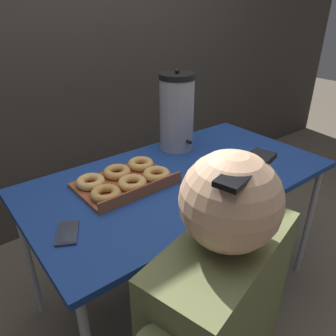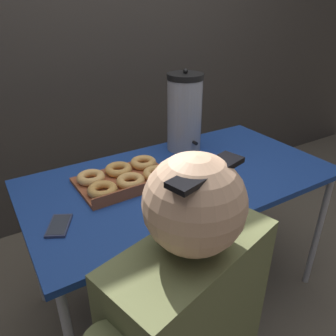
# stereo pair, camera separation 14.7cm
# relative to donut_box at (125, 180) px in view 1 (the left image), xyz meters

# --- Properties ---
(ground_plane) EXTENTS (12.00, 12.00, 0.00)m
(ground_plane) POSITION_rel_donut_box_xyz_m (0.25, -0.08, -0.77)
(ground_plane) COLOR brown
(back_wall) EXTENTS (6.00, 0.11, 2.58)m
(back_wall) POSITION_rel_donut_box_xyz_m (0.25, 0.99, 0.53)
(back_wall) COLOR #38332D
(back_wall) RESTS_ON ground
(folding_table) EXTENTS (1.43, 0.76, 0.74)m
(folding_table) POSITION_rel_donut_box_xyz_m (0.25, -0.08, -0.07)
(folding_table) COLOR navy
(folding_table) RESTS_ON ground
(donut_box) EXTENTS (0.43, 0.30, 0.05)m
(donut_box) POSITION_rel_donut_box_xyz_m (0.00, 0.00, 0.00)
(donut_box) COLOR brown
(donut_box) RESTS_ON folding_table
(coffee_urn) EXTENTS (0.19, 0.21, 0.43)m
(coffee_urn) POSITION_rel_donut_box_xyz_m (0.44, 0.18, 0.18)
(coffee_urn) COLOR #939399
(coffee_urn) RESTS_ON folding_table
(cell_phone) EXTENTS (0.13, 0.15, 0.01)m
(cell_phone) POSITION_rel_donut_box_xyz_m (-0.34, -0.17, -0.02)
(cell_phone) COLOR #2D334C
(cell_phone) RESTS_ON folding_table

